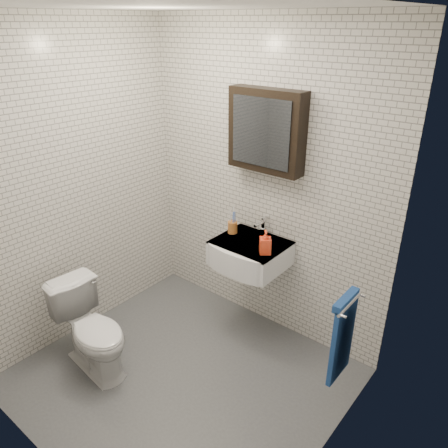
% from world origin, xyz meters
% --- Properties ---
extents(ground, '(2.20, 2.00, 0.01)m').
position_xyz_m(ground, '(0.00, 0.00, 0.01)').
color(ground, '#4E5256').
rests_on(ground, ground).
extents(room_shell, '(2.22, 2.02, 2.51)m').
position_xyz_m(room_shell, '(0.00, 0.00, 1.47)').
color(room_shell, silver).
rests_on(room_shell, ground).
extents(washbasin, '(0.55, 0.50, 0.20)m').
position_xyz_m(washbasin, '(0.05, 0.73, 0.76)').
color(washbasin, white).
rests_on(washbasin, room_shell).
extents(faucet, '(0.06, 0.20, 0.15)m').
position_xyz_m(faucet, '(0.05, 0.93, 0.92)').
color(faucet, silver).
rests_on(faucet, washbasin).
extents(mirror_cabinet, '(0.60, 0.15, 0.60)m').
position_xyz_m(mirror_cabinet, '(0.05, 0.93, 1.70)').
color(mirror_cabinet, black).
rests_on(mirror_cabinet, room_shell).
extents(towel_rail, '(0.09, 0.30, 0.58)m').
position_xyz_m(towel_rail, '(1.04, 0.35, 0.72)').
color(towel_rail, silver).
rests_on(towel_rail, room_shell).
extents(toothbrush_cup, '(0.10, 0.10, 0.22)m').
position_xyz_m(toothbrush_cup, '(-0.16, 0.81, 0.90)').
color(toothbrush_cup, '#A9632A').
rests_on(toothbrush_cup, washbasin).
extents(soap_bottle, '(0.12, 0.12, 0.18)m').
position_xyz_m(soap_bottle, '(0.24, 0.70, 0.94)').
color(soap_bottle, orange).
rests_on(soap_bottle, washbasin).
extents(toilet, '(0.70, 0.45, 0.68)m').
position_xyz_m(toilet, '(-0.59, -0.32, 0.34)').
color(toilet, white).
rests_on(toilet, ground).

